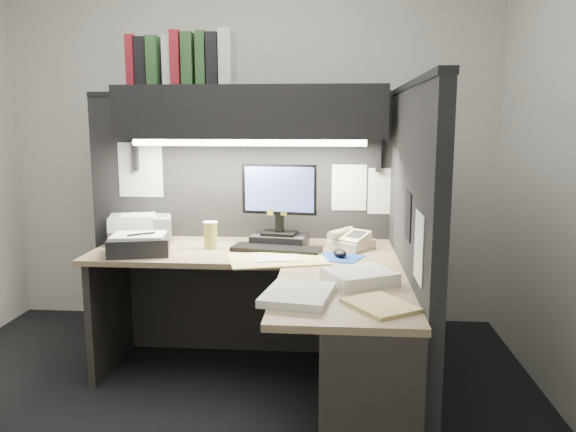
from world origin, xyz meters
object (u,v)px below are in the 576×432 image
Objects in this scene: monitor at (279,213)px; notebook_stack at (139,245)px; printer at (141,228)px; overhead_shelf at (251,112)px; coffee_cup at (211,236)px; desk at (294,336)px; keyboard at (277,249)px; telephone at (351,241)px.

monitor is 0.81m from notebook_stack.
notebook_stack is (0.12, -0.37, -0.03)m from printer.
printer is at bearing -177.39° from monitor.
overhead_shelf is at bearing 30.19° from notebook_stack.
coffee_cup is 0.52m from printer.
desk is 1.32m from printer.
keyboard is at bearing -81.47° from monitor.
notebook_stack is at bearing -150.93° from monitor.
printer is 0.39m from notebook_stack.
overhead_shelf is 7.31× the size of telephone.
coffee_cup is at bearing -155.19° from monitor.
notebook_stack is at bearing -89.29° from printer.
printer reaches higher than keyboard.
overhead_shelf is 0.61m from monitor.
overhead_shelf is 0.75m from coffee_cup.
telephone reaches higher than keyboard.
keyboard is (0.17, -0.22, -0.76)m from overhead_shelf.
telephone is 0.66× the size of notebook_stack.
notebook_stack is at bearing -149.81° from overhead_shelf.
desk is at bearing -66.07° from keyboard.
telephone is at bearing 2.17° from monitor.
telephone is at bearing -23.49° from printer.
monitor is at bearing -150.88° from telephone.
overhead_shelf reaches higher than printer.
keyboard is 0.90m from printer.
overhead_shelf is at bearing 137.55° from keyboard.
keyboard is at bearing -32.94° from printer.
monitor is 0.95× the size of keyboard.
keyboard is 1.37× the size of printer.
printer is (-0.87, 0.25, 0.06)m from keyboard.
overhead_shelf reaches higher than notebook_stack.
monitor is 0.23m from keyboard.
desk is 1.03m from notebook_stack.
printer is (-1.28, 0.15, 0.03)m from telephone.
printer is 1.14× the size of notebook_stack.
monitor is at bearing 20.02° from notebook_stack.
overhead_shelf is 4.82× the size of notebook_stack.
overhead_shelf is at bearing 111.79° from desk.
coffee_cup is at bearing -40.18° from printer.
notebook_stack is (-0.75, -0.27, -0.14)m from monitor.
monitor is at bearing -21.20° from overhead_shelf.
notebook_stack is at bearing 154.87° from desk.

